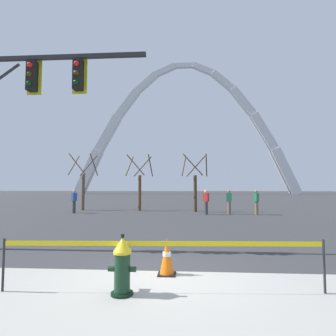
% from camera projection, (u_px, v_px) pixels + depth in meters
% --- Properties ---
extents(ground_plane, '(240.00, 240.00, 0.00)m').
position_uv_depth(ground_plane, '(159.00, 276.00, 5.55)').
color(ground_plane, '#333335').
extents(fire_hydrant, '(0.46, 0.48, 0.99)m').
position_uv_depth(fire_hydrant, '(122.00, 266.00, 4.59)').
color(fire_hydrant, black).
rests_on(fire_hydrant, ground).
extents(caution_tape_barrier, '(5.43, 0.31, 0.89)m').
position_uv_depth(caution_tape_barrier, '(162.00, 255.00, 4.70)').
color(caution_tape_barrier, '#232326').
rests_on(caution_tape_barrier, ground).
extents(traffic_cone_by_hydrant, '(0.36, 0.36, 0.73)m').
position_uv_depth(traffic_cone_by_hydrant, '(167.00, 257.00, 5.63)').
color(traffic_cone_by_hydrant, black).
rests_on(traffic_cone_by_hydrant, ground).
extents(monument_arch, '(59.43, 2.45, 35.96)m').
position_uv_depth(monument_arch, '(184.00, 133.00, 74.48)').
color(monument_arch, silver).
rests_on(monument_arch, ground).
extents(tree_far_left, '(1.98, 2.00, 4.31)m').
position_uv_depth(tree_far_left, '(83.00, 185.00, 21.43)').
color(tree_far_left, brown).
rests_on(tree_far_left, ground).
extents(tree_left_mid, '(1.93, 1.94, 4.19)m').
position_uv_depth(tree_left_mid, '(140.00, 186.00, 21.06)').
color(tree_left_mid, brown).
rests_on(tree_left_mid, ground).
extents(tree_center_left, '(1.90, 1.91, 4.12)m').
position_uv_depth(tree_center_left, '(195.00, 186.00, 20.10)').
color(tree_center_left, '#473323').
rests_on(tree_center_left, ground).
extents(pedestrian_walking_left, '(0.37, 0.39, 1.59)m').
position_uv_depth(pedestrian_walking_left, '(256.00, 202.00, 17.88)').
color(pedestrian_walking_left, brown).
rests_on(pedestrian_walking_left, ground).
extents(pedestrian_standing_center, '(0.32, 0.39, 1.59)m').
position_uv_depth(pedestrian_standing_center, '(74.00, 201.00, 19.05)').
color(pedestrian_standing_center, '#38383D').
rests_on(pedestrian_standing_center, ground).
extents(pedestrian_walking_right, '(0.39, 0.36, 1.59)m').
position_uv_depth(pedestrian_walking_right, '(206.00, 202.00, 17.99)').
color(pedestrian_walking_right, '#38383D').
rests_on(pedestrian_walking_right, ground).
extents(pedestrian_near_trees, '(0.37, 0.25, 1.59)m').
position_uv_depth(pedestrian_near_trees, '(229.00, 202.00, 18.27)').
color(pedestrian_near_trees, brown).
rests_on(pedestrian_near_trees, ground).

